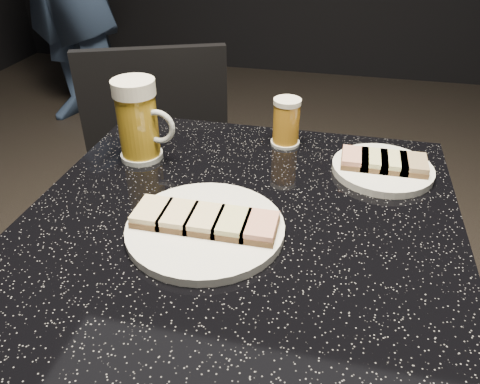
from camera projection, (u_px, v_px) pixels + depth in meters
name	position (u px, v px, depth m)	size (l,w,h in m)	color
plate_large	(205.00, 228.00, 0.72)	(0.24, 0.24, 0.01)	white
plate_small	(382.00, 169.00, 0.87)	(0.19, 0.19, 0.01)	white
table	(240.00, 321.00, 0.88)	(0.70, 0.70, 0.75)	black
beer_mug	(138.00, 120.00, 0.88)	(0.12, 0.08, 0.16)	silver
beer_tumbler	(286.00, 122.00, 0.95)	(0.06, 0.06, 0.10)	silver
chair	(163.00, 195.00, 1.27)	(0.51, 0.51, 0.86)	black
canapes_on_plate_large	(205.00, 220.00, 0.71)	(0.22, 0.07, 0.02)	#4C3521
canapes_on_plate_small	(384.00, 161.00, 0.86)	(0.15, 0.07, 0.02)	#4C3521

